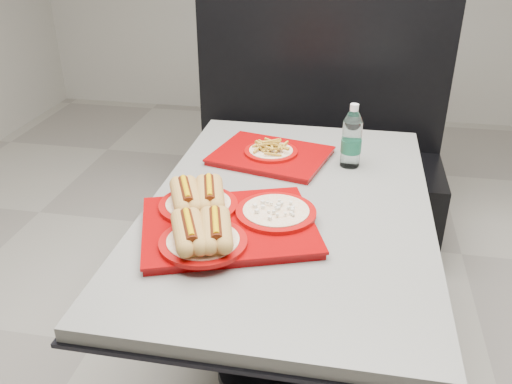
% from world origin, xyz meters
% --- Properties ---
extents(ground, '(6.00, 6.00, 0.00)m').
position_xyz_m(ground, '(0.00, 0.00, 0.00)').
color(ground, '#9C978B').
rests_on(ground, ground).
extents(diner_table, '(0.92, 1.42, 0.75)m').
position_xyz_m(diner_table, '(0.00, 0.00, 0.58)').
color(diner_table, black).
rests_on(diner_table, ground).
extents(booth_bench, '(1.30, 0.57, 1.35)m').
position_xyz_m(booth_bench, '(0.00, 1.09, 0.40)').
color(booth_bench, black).
rests_on(booth_bench, ground).
extents(tray_near, '(0.60, 0.54, 0.11)m').
position_xyz_m(tray_near, '(-0.18, -0.22, 0.79)').
color(tray_near, '#870305').
rests_on(tray_near, diner_table).
extents(tray_far, '(0.48, 0.41, 0.08)m').
position_xyz_m(tray_far, '(-0.11, 0.32, 0.77)').
color(tray_far, '#870305').
rests_on(tray_far, diner_table).
extents(water_bottle, '(0.07, 0.07, 0.24)m').
position_xyz_m(water_bottle, '(0.18, 0.32, 0.85)').
color(water_bottle, silver).
rests_on(water_bottle, diner_table).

